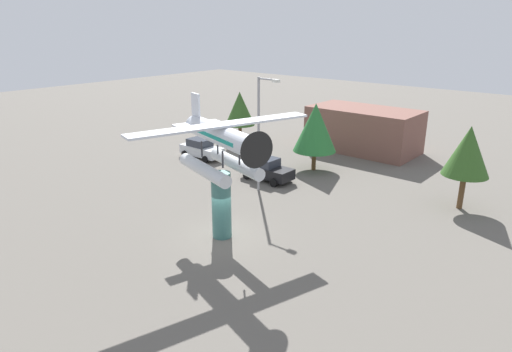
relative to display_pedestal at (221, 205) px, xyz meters
name	(u,v)px	position (x,y,z in m)	size (l,w,h in m)	color
ground_plane	(222,236)	(0.00, 0.00, -1.93)	(140.00, 140.00, 0.00)	#605B54
display_pedestal	(221,205)	(0.00, 0.00, 0.00)	(1.10, 1.10, 3.85)	#386B66
floatplane_monument	(221,144)	(0.13, -0.04, 3.60)	(7.19, 10.28, 4.00)	silver
car_near_silver	(201,149)	(-12.58, 10.13, -1.05)	(4.20, 2.02, 1.76)	silver
car_mid_black	(267,169)	(-4.30, 9.31, -1.05)	(4.20, 2.02, 1.76)	black
streetlight_primary	(261,127)	(-3.12, 7.17, 2.81)	(1.84, 0.28, 8.18)	gray
storefront_building	(363,130)	(-2.77, 22.00, 0.10)	(10.04, 5.31, 4.05)	brown
tree_west	(240,109)	(-13.08, 15.87, 1.74)	(2.95, 2.95, 5.32)	brown
tree_east	(315,128)	(-2.93, 13.86, 1.67)	(3.54, 3.54, 5.57)	brown
tree_center_back	(468,151)	(9.04, 13.19, 1.98)	(2.92, 2.92, 5.56)	brown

